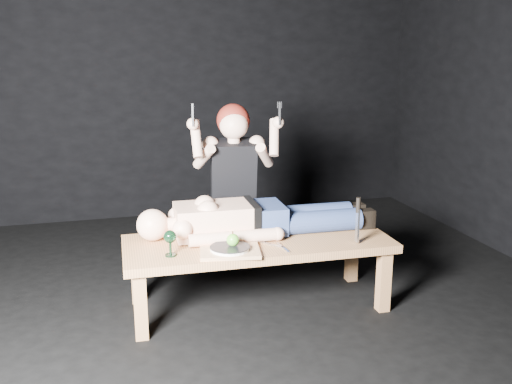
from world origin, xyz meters
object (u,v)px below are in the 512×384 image
goblet (170,243)px  carving_knife (358,221)px  serving_tray (230,251)px  lying_man (260,214)px  kneeling_woman (233,187)px  table (258,273)px

goblet → carving_knife: size_ratio=0.53×
serving_tray → carving_knife: (0.80, -0.04, 0.14)m
lying_man → kneeling_woman: bearing=99.1°
table → carving_knife: size_ratio=5.71×
carving_knife → serving_tray: bearing=178.6°
kneeling_woman → serving_tray: (-0.21, -0.82, -0.19)m
lying_man → serving_tray: (-0.28, -0.33, -0.12)m
lying_man → goblet: lying_man is taller
serving_tray → carving_knife: bearing=-2.9°
table → goblet: size_ratio=10.79×
table → carving_knife: (0.57, -0.22, 0.37)m
lying_man → carving_knife: bearing=-33.8°
lying_man → serving_tray: size_ratio=4.64×
lying_man → carving_knife: size_ratio=5.53×
kneeling_woman → carving_knife: size_ratio=4.41×
goblet → carving_knife: carving_knife is taller
table → kneeling_woman: bearing=92.6°
table → goblet: goblet is taller
kneeling_woman → goblet: 0.96m
lying_man → carving_knife: carving_knife is taller
serving_tray → carving_knife: 0.81m
lying_man → kneeling_woman: kneeling_woman is taller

